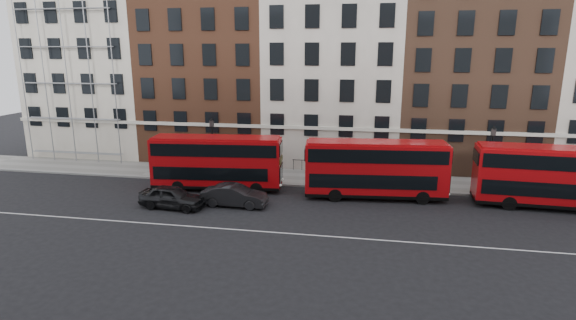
% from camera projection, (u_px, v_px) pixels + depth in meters
% --- Properties ---
extents(ground, '(120.00, 120.00, 0.00)m').
position_uv_depth(ground, '(309.00, 223.00, 29.85)').
color(ground, black).
rests_on(ground, ground).
extents(pavement, '(80.00, 5.00, 0.15)m').
position_uv_depth(pavement, '(325.00, 179.00, 39.86)').
color(pavement, gray).
rests_on(pavement, ground).
extents(kerb, '(80.00, 0.30, 0.16)m').
position_uv_depth(kerb, '(322.00, 187.00, 37.47)').
color(kerb, gray).
rests_on(kerb, ground).
extents(road_centre_line, '(70.00, 0.12, 0.01)m').
position_uv_depth(road_centre_line, '(304.00, 235.00, 27.93)').
color(road_centre_line, white).
rests_on(road_centre_line, ground).
extents(building_terrace, '(64.00, 11.95, 22.00)m').
position_uv_depth(building_terrace, '(331.00, 60.00, 44.54)').
color(building_terrace, '#B8B09F').
rests_on(building_terrace, ground).
extents(bus_b, '(10.70, 3.53, 4.41)m').
position_uv_depth(bus_b, '(217.00, 161.00, 36.51)').
color(bus_b, '#AF080D').
rests_on(bus_b, ground).
extents(bus_c, '(10.88, 3.55, 4.49)m').
position_uv_depth(bus_c, '(375.00, 168.00, 34.29)').
color(bus_c, '#AF080D').
rests_on(bus_c, ground).
extents(bus_d, '(10.88, 3.10, 4.52)m').
position_uv_depth(bus_d, '(554.00, 176.00, 32.09)').
color(bus_d, '#AF080D').
rests_on(bus_d, ground).
extents(car_rear, '(4.94, 2.30, 1.64)m').
position_uv_depth(car_rear, '(172.00, 197.00, 32.54)').
color(car_rear, black).
rests_on(car_rear, ground).
extents(car_front, '(4.84, 1.80, 1.58)m').
position_uv_depth(car_front, '(235.00, 196.00, 32.94)').
color(car_front, black).
rests_on(car_front, ground).
extents(lamp_post_left, '(0.44, 0.44, 5.33)m').
position_uv_depth(lamp_post_left, '(213.00, 145.00, 39.35)').
color(lamp_post_left, black).
rests_on(lamp_post_left, pavement).
extents(lamp_post_right, '(0.44, 0.44, 5.33)m').
position_uv_depth(lamp_post_right, '(491.00, 156.00, 35.26)').
color(lamp_post_right, black).
rests_on(lamp_post_right, pavement).
extents(iron_railings, '(6.60, 0.06, 1.00)m').
position_uv_depth(iron_railings, '(327.00, 166.00, 41.83)').
color(iron_railings, black).
rests_on(iron_railings, pavement).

